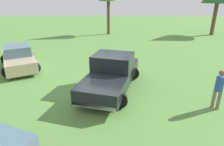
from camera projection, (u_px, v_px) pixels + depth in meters
The scene contains 4 objects.
ground_plane at pixel (100, 87), 10.25m from camera, with size 80.00×80.00×0.00m, color #54843D.
pickup_truck at pixel (113, 72), 9.78m from camera, with size 3.19×5.36×1.78m.
sedan_near at pixel (19, 58), 12.69m from camera, with size 3.56×4.56×1.50m.
person_bystander at pixel (220, 88), 7.95m from camera, with size 0.43×0.43×1.72m.
Camera 1 is at (0.68, -9.27, 4.44)m, focal length 31.39 mm.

